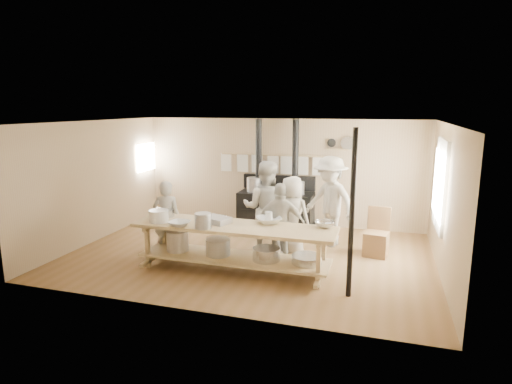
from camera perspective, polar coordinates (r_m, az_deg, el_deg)
ground at (r=8.59m, az=-0.89°, el=-8.33°), size 7.00×7.00×0.00m
room_shell at (r=8.18m, az=-0.92°, el=2.43°), size 7.00×7.00×7.00m
window_right at (r=8.47m, az=23.40°, el=0.95°), size 0.09×1.50×1.65m
left_opening at (r=11.44m, az=-14.46°, el=4.52°), size 0.00×0.90×0.90m
stove at (r=10.40m, az=2.65°, el=-1.83°), size 1.90×0.75×2.60m
towel_rail at (r=10.48m, az=3.12°, el=4.00°), size 3.00×0.04×0.47m
back_wall_shelf at (r=10.22m, az=11.23°, el=6.16°), size 0.63×0.14×0.32m
prep_table at (r=7.62m, az=-3.05°, el=-6.81°), size 3.60×0.90×0.85m
support_post at (r=6.56m, az=12.66°, el=-3.00°), size 0.08×0.08×2.60m
cook_far_left at (r=8.47m, az=-11.79°, el=-3.52°), size 0.61×0.46×1.50m
cook_left at (r=8.40m, az=1.26°, el=-2.14°), size 0.97×0.80×1.86m
cook_center at (r=8.45m, az=4.77°, el=-3.13°), size 0.86×0.67×1.57m
cook_right at (r=7.90m, az=3.31°, el=-4.28°), size 0.95×0.54×1.53m
cook_by_window at (r=9.04m, az=9.82°, el=-1.24°), size 1.41×1.25×1.90m
chair at (r=8.79m, az=15.73°, el=-6.37°), size 0.51×0.51×0.95m
bowl_white_a at (r=7.56m, az=-10.18°, el=-4.17°), size 0.40×0.40×0.09m
bowl_steel_a at (r=7.71m, az=-5.06°, el=-3.67°), size 0.43×0.43×0.10m
bowl_white_b at (r=7.63m, az=1.70°, el=-3.76°), size 0.61×0.61×0.11m
bowl_steel_b at (r=7.46m, az=9.17°, el=-4.27°), size 0.48×0.48×0.11m
roasting_pan at (r=7.67m, az=-5.30°, el=-3.72°), size 0.57×0.47×0.11m
mixing_bowl_large at (r=8.27m, az=-12.26°, el=-2.73°), size 0.55×0.55×0.13m
bucket_galv at (r=7.34m, az=-7.09°, el=-3.82°), size 0.29×0.29×0.26m
deep_bowl_enamel at (r=7.88m, az=-12.83°, el=-3.14°), size 0.41×0.41×0.22m
pitcher at (r=7.63m, az=1.72°, el=-3.39°), size 0.16×0.16×0.20m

